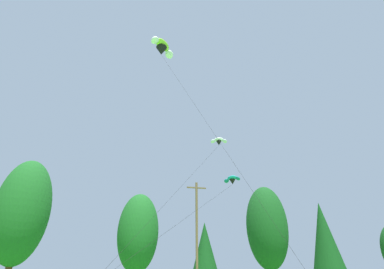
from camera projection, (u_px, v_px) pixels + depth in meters
name	position (u px, v px, depth m)	size (l,w,h in m)	color
treeline_tree_c	(22.00, 211.00, 34.24)	(5.84, 5.84, 14.96)	#472D19
treeline_tree_d	(138.00, 232.00, 38.78)	(5.15, 5.15, 12.42)	#472D19
treeline_tree_e	(205.00, 249.00, 40.60)	(3.64, 3.64, 9.26)	#472D19
treeline_tree_f	(267.00, 227.00, 43.19)	(5.74, 5.74, 14.61)	#472D19
treeline_tree_g	(324.00, 235.00, 46.56)	(4.52, 4.52, 13.26)	#472D19
utility_pole	(197.00, 235.00, 32.31)	(2.20, 0.26, 12.06)	brown
parafoil_kite_high_white	(219.00, 142.00, 37.25)	(12.70, 17.28, 16.26)	white
parafoil_kite_mid_lime_white	(162.00, 48.00, 33.83)	(8.63, 13.38, 24.57)	#93D633
parafoil_kite_far_teal	(232.00, 180.00, 34.53)	(13.64, 16.88, 11.20)	teal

